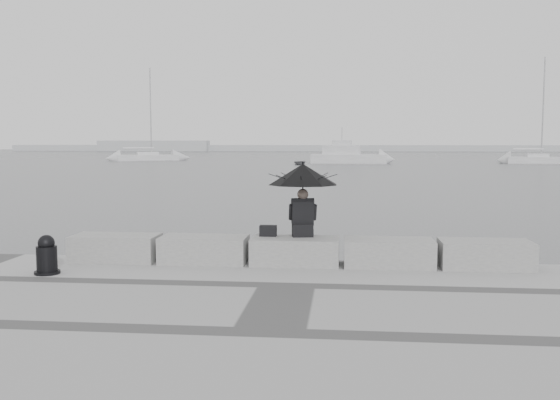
# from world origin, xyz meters

# --- Properties ---
(ground) EXTENTS (360.00, 360.00, 0.00)m
(ground) POSITION_xyz_m (0.00, 0.00, 0.00)
(ground) COLOR #3F4143
(ground) RESTS_ON ground
(stone_block_far_left) EXTENTS (1.60, 0.80, 0.50)m
(stone_block_far_left) POSITION_xyz_m (-3.40, -0.45, 0.75)
(stone_block_far_left) COLOR slate
(stone_block_far_left) RESTS_ON promenade
(stone_block_left) EXTENTS (1.60, 0.80, 0.50)m
(stone_block_left) POSITION_xyz_m (-1.70, -0.45, 0.75)
(stone_block_left) COLOR slate
(stone_block_left) RESTS_ON promenade
(stone_block_centre) EXTENTS (1.60, 0.80, 0.50)m
(stone_block_centre) POSITION_xyz_m (0.00, -0.45, 0.75)
(stone_block_centre) COLOR slate
(stone_block_centre) RESTS_ON promenade
(stone_block_right) EXTENTS (1.60, 0.80, 0.50)m
(stone_block_right) POSITION_xyz_m (1.70, -0.45, 0.75)
(stone_block_right) COLOR slate
(stone_block_right) RESTS_ON promenade
(stone_block_far_right) EXTENTS (1.60, 0.80, 0.50)m
(stone_block_far_right) POSITION_xyz_m (3.40, -0.45, 0.75)
(stone_block_far_right) COLOR slate
(stone_block_far_right) RESTS_ON promenade
(seated_person) EXTENTS (1.31, 1.31, 1.39)m
(seated_person) POSITION_xyz_m (0.12, -0.23, 2.03)
(seated_person) COLOR black
(seated_person) RESTS_ON stone_block_centre
(bag) EXTENTS (0.31, 0.18, 0.20)m
(bag) POSITION_xyz_m (-0.52, -0.29, 1.10)
(bag) COLOR black
(bag) RESTS_ON stone_block_centre
(mooring_bollard) EXTENTS (0.43, 0.43, 0.68)m
(mooring_bollard) POSITION_xyz_m (-4.14, -1.70, 0.79)
(mooring_bollard) COLOR black
(mooring_bollard) RESTS_ON promenade
(distant_landmass) EXTENTS (180.00, 8.00, 2.80)m
(distant_landmass) POSITION_xyz_m (-8.14, 154.51, 0.90)
(distant_landmass) COLOR #A6A9AC
(distant_landmass) RESTS_ON ground
(sailboat_left) EXTENTS (8.64, 5.78, 12.90)m
(sailboat_left) POSITION_xyz_m (-26.41, 73.30, 0.52)
(sailboat_left) COLOR silver
(sailboat_left) RESTS_ON ground
(sailboat_right) EXTENTS (7.24, 3.32, 12.90)m
(sailboat_right) POSITION_xyz_m (24.37, 67.01, 0.53)
(sailboat_right) COLOR silver
(sailboat_right) RESTS_ON ground
(motor_cruiser) EXTENTS (9.39, 3.69, 4.50)m
(motor_cruiser) POSITION_xyz_m (1.57, 65.22, 0.89)
(motor_cruiser) COLOR silver
(motor_cruiser) RESTS_ON ground
(dinghy) EXTENTS (3.13, 1.67, 0.50)m
(dinghy) POSITION_xyz_m (-4.23, 60.97, 0.25)
(dinghy) COLOR gray
(dinghy) RESTS_ON ground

